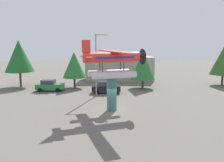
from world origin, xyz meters
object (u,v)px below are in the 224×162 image
(streetlight_primary, at_px, (97,61))
(tree_west, at_px, (19,56))
(floatplane_monument, at_px, (113,62))
(car_near_green, at_px, (50,85))
(tree_east, at_px, (74,65))
(storefront_building, at_px, (119,68))
(tree_center_back, at_px, (143,65))
(car_mid_black, at_px, (106,87))
(tree_far_east, at_px, (224,60))
(display_pedestal, at_px, (112,94))

(streetlight_primary, distance_m, tree_west, 15.21)
(floatplane_monument, relative_size, car_near_green, 2.43)
(car_near_green, distance_m, tree_east, 5.26)
(storefront_building, bearing_deg, tree_east, -131.00)
(car_near_green, distance_m, tree_west, 8.05)
(storefront_building, distance_m, tree_east, 11.77)
(tree_west, bearing_deg, tree_center_back, -3.57)
(tree_west, relative_size, tree_east, 1.32)
(storefront_building, xyz_separation_m, tree_west, (-16.93, -7.96, 2.90))
(floatplane_monument, relative_size, tree_east, 1.72)
(car_mid_black, height_order, tree_far_east, tree_far_east)
(car_near_green, relative_size, tree_far_east, 0.60)
(tree_east, relative_size, tree_far_east, 0.86)
(car_mid_black, relative_size, tree_center_back, 0.70)
(display_pedestal, distance_m, car_near_green, 14.29)
(streetlight_primary, xyz_separation_m, tree_west, (-13.45, 7.11, 0.25))
(display_pedestal, relative_size, floatplane_monument, 0.37)
(tree_west, distance_m, tree_center_back, 20.57)
(display_pedestal, bearing_deg, tree_far_east, 38.68)
(car_near_green, height_order, tree_east, tree_east)
(tree_east, bearing_deg, tree_west, 174.74)
(floatplane_monument, distance_m, tree_far_east, 24.68)
(display_pedestal, xyz_separation_m, tree_west, (-15.44, 14.04, 3.32))
(display_pedestal, relative_size, streetlight_primary, 0.44)
(streetlight_primary, xyz_separation_m, tree_far_east, (21.34, 8.55, -0.52))
(car_mid_black, bearing_deg, tree_east, 141.82)
(floatplane_monument, bearing_deg, streetlight_primary, 88.24)
(car_mid_black, relative_size, storefront_building, 0.32)
(streetlight_primary, relative_size, tree_east, 1.44)
(display_pedestal, xyz_separation_m, streetlight_primary, (-2.00, 6.94, 3.06))
(floatplane_monument, distance_m, car_near_green, 15.01)
(car_near_green, distance_m, car_mid_black, 8.85)
(storefront_building, bearing_deg, tree_center_back, -68.99)
(streetlight_primary, height_order, tree_far_east, streetlight_primary)
(car_near_green, height_order, tree_center_back, tree_center_back)
(streetlight_primary, bearing_deg, storefront_building, 76.96)
(car_mid_black, xyz_separation_m, tree_far_east, (20.24, 6.45, 3.53))
(tree_east, relative_size, tree_center_back, 0.99)
(car_near_green, height_order, car_mid_black, same)
(floatplane_monument, bearing_deg, car_near_green, 114.05)
(tree_west, bearing_deg, floatplane_monument, -41.97)
(tree_far_east, bearing_deg, tree_center_back, -169.22)
(display_pedestal, height_order, tree_west, tree_west)
(car_near_green, xyz_separation_m, tree_far_east, (28.96, 4.97, 3.53))
(car_near_green, xyz_separation_m, car_mid_black, (8.72, -1.48, 0.00))
(floatplane_monument, distance_m, car_mid_black, 10.13)
(display_pedestal, relative_size, car_near_green, 0.89)
(floatplane_monument, distance_m, tree_center_back, 13.74)
(car_near_green, distance_m, storefront_building, 16.03)
(car_mid_black, xyz_separation_m, tree_west, (-14.55, 5.00, 4.31))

